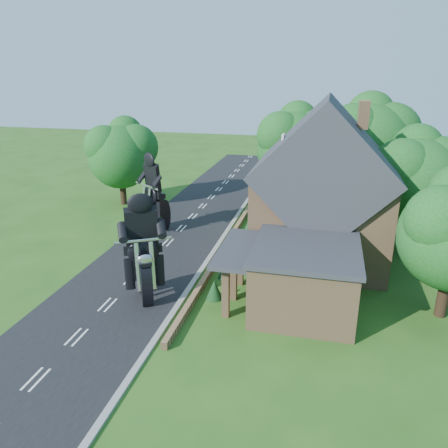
% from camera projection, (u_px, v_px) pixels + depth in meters
% --- Properties ---
extents(ground, '(120.00, 120.00, 0.00)m').
position_uv_depth(ground, '(132.00, 280.00, 25.70)').
color(ground, '#245016').
rests_on(ground, ground).
extents(road, '(7.00, 80.00, 0.02)m').
position_uv_depth(road, '(132.00, 280.00, 25.69)').
color(road, black).
rests_on(road, ground).
extents(kerb, '(0.30, 80.00, 0.12)m').
position_uv_depth(kerb, '(191.00, 286.00, 24.87)').
color(kerb, gray).
rests_on(kerb, ground).
extents(garden_wall, '(0.30, 22.00, 0.40)m').
position_uv_depth(garden_wall, '(223.00, 251.00, 29.26)').
color(garden_wall, '#9C754F').
rests_on(garden_wall, ground).
extents(house, '(9.54, 8.64, 10.24)m').
position_uv_depth(house, '(322.00, 193.00, 27.42)').
color(house, '#9C754F').
rests_on(house, ground).
extents(annex, '(7.05, 5.94, 3.44)m').
position_uv_depth(annex, '(302.00, 276.00, 22.20)').
color(annex, '#9C754F').
rests_on(annex, ground).
extents(tree_house_right, '(6.51, 6.00, 8.40)m').
position_uv_depth(tree_house_right, '(421.00, 176.00, 28.18)').
color(tree_house_right, black).
rests_on(tree_house_right, ground).
extents(tree_behind_house, '(7.81, 7.20, 10.08)m').
position_uv_depth(tree_behind_house, '(374.00, 141.00, 35.26)').
color(tree_behind_house, black).
rests_on(tree_behind_house, ground).
extents(tree_behind_left, '(6.94, 6.40, 9.16)m').
position_uv_depth(tree_behind_left, '(299.00, 142.00, 37.65)').
color(tree_behind_left, black).
rests_on(tree_behind_left, ground).
extents(tree_far_road, '(6.08, 5.60, 7.84)m').
position_uv_depth(tree_far_road, '(124.00, 151.00, 38.49)').
color(tree_far_road, black).
rests_on(tree_far_road, ground).
extents(shrub_a, '(0.90, 0.90, 1.10)m').
position_uv_depth(shrub_a, '(214.00, 289.00, 23.43)').
color(shrub_a, black).
rests_on(shrub_a, ground).
extents(shrub_b, '(0.90, 0.90, 1.10)m').
position_uv_depth(shrub_b, '(225.00, 270.00, 25.72)').
color(shrub_b, black).
rests_on(shrub_b, ground).
extents(shrub_c, '(0.90, 0.90, 1.10)m').
position_uv_depth(shrub_c, '(234.00, 253.00, 28.01)').
color(shrub_c, black).
rests_on(shrub_c, ground).
extents(shrub_d, '(0.90, 0.90, 1.10)m').
position_uv_depth(shrub_d, '(248.00, 227.00, 32.58)').
color(shrub_d, black).
rests_on(shrub_d, ground).
extents(shrub_e, '(0.90, 0.90, 1.10)m').
position_uv_depth(shrub_e, '(254.00, 217.00, 34.87)').
color(shrub_e, black).
rests_on(shrub_e, ground).
extents(shrub_f, '(0.90, 0.90, 1.10)m').
position_uv_depth(shrub_f, '(259.00, 208.00, 37.16)').
color(shrub_f, black).
rests_on(shrub_f, ground).
extents(motorcycle_lead, '(1.37, 1.90, 1.79)m').
position_uv_depth(motorcycle_lead, '(145.00, 284.00, 23.27)').
color(motorcycle_lead, black).
rests_on(motorcycle_lead, ground).
extents(motorcycle_follow, '(1.52, 1.89, 1.82)m').
position_uv_depth(motorcycle_follow, '(155.00, 220.00, 33.01)').
color(motorcycle_follow, black).
rests_on(motorcycle_follow, ground).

